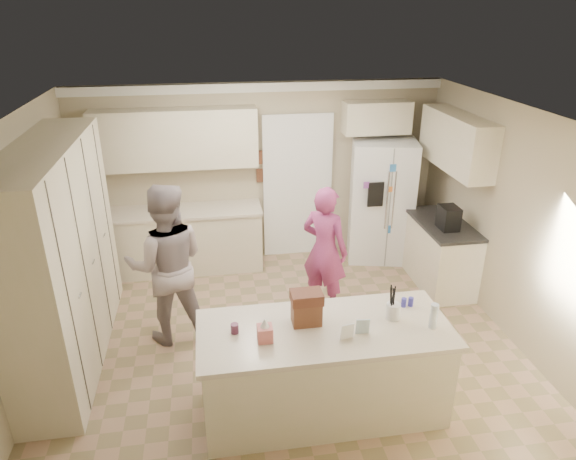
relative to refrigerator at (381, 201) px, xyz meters
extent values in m
cube|color=#A17E62|center=(-1.75, -1.93, -0.91)|extent=(5.20, 4.60, 0.02)
cube|color=white|center=(-1.75, -1.93, 1.71)|extent=(5.20, 4.60, 0.02)
cube|color=tan|center=(-1.75, 0.38, 0.40)|extent=(5.20, 0.02, 2.60)
cube|color=tan|center=(-1.75, -4.24, 0.40)|extent=(5.20, 0.02, 2.60)
cube|color=tan|center=(-4.36, -1.93, 0.40)|extent=(0.02, 4.60, 2.60)
cube|color=tan|center=(0.86, -1.93, 0.40)|extent=(0.02, 4.60, 2.60)
cube|color=white|center=(-1.75, 0.33, 1.63)|extent=(5.20, 0.08, 0.12)
cube|color=beige|center=(-4.05, -1.73, 0.28)|extent=(0.60, 2.60, 2.35)
cube|color=beige|center=(-2.90, 0.07, -0.46)|extent=(2.20, 0.60, 0.88)
cube|color=beige|center=(-2.90, 0.06, 0.00)|extent=(2.24, 0.63, 0.04)
cube|color=beige|center=(-2.90, 0.19, 1.00)|extent=(2.20, 0.35, 0.80)
cube|color=black|center=(-1.20, 0.35, 0.15)|extent=(0.90, 0.06, 2.10)
cube|color=white|center=(-1.20, 0.31, 0.15)|extent=(1.02, 0.03, 2.22)
cube|color=brown|center=(-1.73, 0.34, 0.65)|extent=(0.15, 0.02, 0.20)
cube|color=brown|center=(-1.73, 0.34, 0.38)|extent=(0.15, 0.02, 0.20)
cube|color=white|center=(0.00, 0.00, 0.00)|extent=(1.03, 0.88, 1.80)
cube|color=gray|center=(0.00, -0.35, 0.00)|extent=(0.02, 0.02, 1.78)
cube|color=black|center=(-0.22, -0.37, 0.25)|extent=(0.22, 0.03, 0.35)
cylinder|color=silver|center=(-0.05, -0.37, 0.15)|extent=(0.02, 0.02, 0.85)
cylinder|color=silver|center=(0.05, -0.37, 0.15)|extent=(0.02, 0.02, 0.85)
cube|color=beige|center=(-0.10, 0.19, 1.20)|extent=(0.95, 0.35, 0.45)
cube|color=beige|center=(0.55, -0.93, -0.46)|extent=(0.60, 1.20, 0.88)
cube|color=#2D2B28|center=(0.54, -0.93, 0.00)|extent=(0.63, 1.24, 0.04)
cube|color=beige|center=(0.68, -0.73, 1.05)|extent=(0.35, 1.50, 0.70)
cube|color=black|center=(0.50, -1.13, 0.17)|extent=(0.22, 0.28, 0.30)
cube|color=beige|center=(-1.55, -3.03, -0.46)|extent=(2.20, 0.90, 0.88)
cube|color=beige|center=(-1.55, -3.03, 0.00)|extent=(2.28, 0.96, 0.05)
cylinder|color=white|center=(-0.90, -2.98, 0.10)|extent=(0.13, 0.13, 0.15)
cube|color=#D76F6B|center=(-2.10, -3.13, 0.10)|extent=(0.13, 0.13, 0.14)
cone|color=white|center=(-2.10, -3.13, 0.20)|extent=(0.08, 0.08, 0.08)
cube|color=brown|center=(-1.70, -2.93, 0.14)|extent=(0.26, 0.18, 0.22)
cube|color=#592D1E|center=(-1.70, -2.93, 0.30)|extent=(0.28, 0.20, 0.10)
cylinder|color=#59263F|center=(-2.35, -2.98, 0.07)|extent=(0.07, 0.07, 0.09)
cube|color=white|center=(-1.40, -3.23, 0.11)|extent=(0.12, 0.06, 0.16)
cube|color=silver|center=(-1.25, -3.18, 0.11)|extent=(0.12, 0.05, 0.16)
cylinder|color=silver|center=(-0.60, -3.18, 0.14)|extent=(0.07, 0.07, 0.24)
cylinder|color=#3835A4|center=(-0.73, -2.81, 0.07)|extent=(0.05, 0.05, 0.09)
cylinder|color=#3835A4|center=(-0.66, -2.81, 0.07)|extent=(0.05, 0.05, 0.09)
imported|color=#999391|center=(-3.00, -1.61, 0.04)|extent=(0.94, 0.75, 1.87)
imported|color=#B13A83|center=(-1.15, -1.30, -0.08)|extent=(0.71, 0.68, 1.64)
camera|label=1|loc=(-2.48, -6.76, 2.69)|focal=32.00mm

